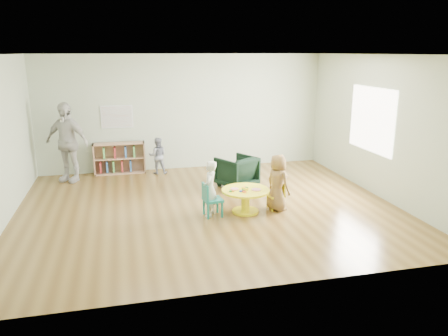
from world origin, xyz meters
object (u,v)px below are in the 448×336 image
(kid_chair_left, at_px, (210,199))
(toddler, at_px, (158,156))
(kid_chair_right, at_px, (277,194))
(child_left, at_px, (210,189))
(adult_caretaker, at_px, (67,142))
(activity_table, at_px, (246,196))
(child_right, at_px, (278,183))
(bookshelf, at_px, (119,158))
(armchair, at_px, (237,172))

(kid_chair_left, xyz_separation_m, toddler, (-0.66, 3.05, 0.12))
(kid_chair_right, bearing_deg, child_left, 86.17)
(toddler, bearing_deg, adult_caretaker, 10.31)
(activity_table, distance_m, toddler, 3.28)
(activity_table, distance_m, child_right, 0.64)
(child_right, bearing_deg, kid_chair_left, 66.86)
(child_right, relative_size, adult_caretaker, 0.59)
(kid_chair_right, bearing_deg, child_right, 149.39)
(child_left, xyz_separation_m, adult_caretaker, (-2.67, 2.87, 0.39))
(bookshelf, distance_m, child_left, 3.64)
(activity_table, xyz_separation_m, armchair, (0.25, 1.56, 0.04))
(child_left, relative_size, adult_caretaker, 0.56)
(toddler, distance_m, adult_caretaker, 2.07)
(child_right, height_order, toddler, child_right)
(bookshelf, xyz_separation_m, toddler, (0.91, -0.26, 0.07))
(armchair, bearing_deg, bookshelf, -63.63)
(toddler, bearing_deg, bookshelf, -10.13)
(activity_table, bearing_deg, kid_chair_left, -175.81)
(kid_chair_left, relative_size, child_left, 0.60)
(armchair, xyz_separation_m, adult_caretaker, (-3.58, 1.30, 0.56))
(child_left, height_order, toddler, child_left)
(kid_chair_right, bearing_deg, toddler, 26.82)
(kid_chair_left, bearing_deg, kid_chair_right, 88.33)
(bookshelf, relative_size, adult_caretaker, 0.67)
(child_left, bearing_deg, kid_chair_right, 116.94)
(armchair, bearing_deg, child_right, 73.71)
(activity_table, distance_m, kid_chair_left, 0.66)
(kid_chair_left, height_order, bookshelf, bookshelf)
(kid_chair_right, height_order, armchair, armchair)
(activity_table, distance_m, kid_chair_right, 0.64)
(kid_chair_right, xyz_separation_m, bookshelf, (-2.86, 3.22, 0.09))
(activity_table, height_order, kid_chair_left, kid_chair_left)
(child_right, height_order, adult_caretaker, adult_caretaker)
(toddler, bearing_deg, child_right, 128.62)
(kid_chair_right, height_order, child_right, child_right)
(kid_chair_right, height_order, toddler, toddler)
(kid_chair_right, distance_m, adult_caretaker, 4.90)
(bookshelf, relative_size, armchair, 1.62)
(bookshelf, height_order, adult_caretaker, adult_caretaker)
(kid_chair_right, bearing_deg, armchair, 7.63)
(armchair, height_order, toddler, toddler)
(activity_table, relative_size, armchair, 1.18)
(kid_chair_left, relative_size, bookshelf, 0.50)
(bookshelf, bearing_deg, activity_table, -55.74)
(armchair, relative_size, adult_caretaker, 0.41)
(armchair, relative_size, toddler, 0.84)
(kid_chair_right, bearing_deg, bookshelf, 34.98)
(kid_chair_right, xyz_separation_m, child_left, (-1.29, -0.06, 0.22))
(kid_chair_left, relative_size, armchair, 0.82)
(adult_caretaker, bearing_deg, armchair, 9.32)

